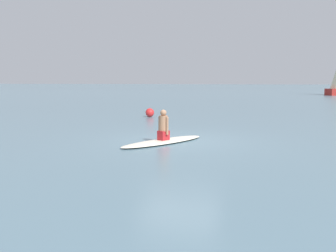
{
  "coord_description": "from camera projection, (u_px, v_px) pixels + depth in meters",
  "views": [
    {
      "loc": [
        11.62,
        2.58,
        1.87
      ],
      "look_at": [
        0.9,
        -0.16,
        0.56
      ],
      "focal_mm": 41.13,
      "sensor_mm": 36.0,
      "label": 1
    }
  ],
  "objects": [
    {
      "name": "ground_plane",
      "position": [
        180.0,
        141.0,
        12.03
      ],
      "size": [
        400.0,
        400.0,
        0.0
      ],
      "primitive_type": "plane",
      "color": "slate"
    },
    {
      "name": "surfboard",
      "position": [
        163.0,
        141.0,
        11.62
      ],
      "size": [
        3.22,
        2.32,
        0.09
      ],
      "primitive_type": "ellipsoid",
      "rotation": [
        0.0,
        0.0,
        -0.52
      ],
      "color": "silver",
      "rests_on": "ground"
    },
    {
      "name": "person_paddler",
      "position": [
        163.0,
        126.0,
        11.57
      ],
      "size": [
        0.38,
        0.38,
        0.92
      ],
      "rotation": [
        0.0,
        0.0,
        -0.52
      ],
      "color": "#A51E23",
      "rests_on": "surfboard"
    },
    {
      "name": "buoy_marker",
      "position": [
        150.0,
        113.0,
        19.98
      ],
      "size": [
        0.45,
        0.45,
        0.45
      ],
      "primitive_type": "sphere",
      "color": "red",
      "rests_on": "ground"
    }
  ]
}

